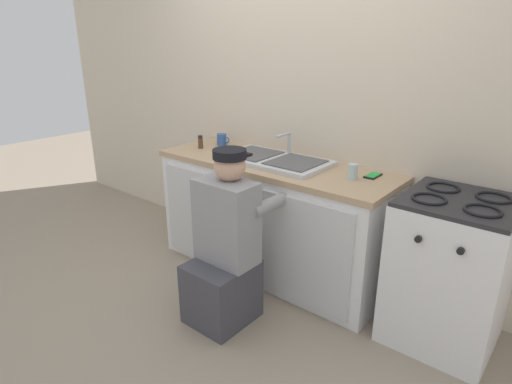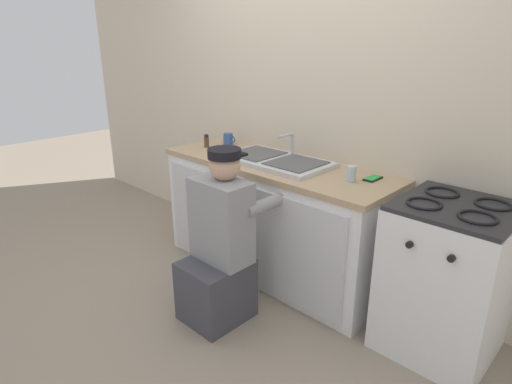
{
  "view_description": "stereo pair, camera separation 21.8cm",
  "coord_description": "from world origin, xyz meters",
  "px_view_note": "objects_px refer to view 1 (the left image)",
  "views": [
    {
      "loc": [
        1.78,
        -2.08,
        1.71
      ],
      "look_at": [
        0.0,
        0.1,
        0.69
      ],
      "focal_mm": 30.0,
      "sensor_mm": 36.0,
      "label": 1
    },
    {
      "loc": [
        1.95,
        -1.94,
        1.71
      ],
      "look_at": [
        0.0,
        0.1,
        0.69
      ],
      "focal_mm": 30.0,
      "sensor_mm": 36.0,
      "label": 2
    }
  ],
  "objects_px": {
    "sink_double_basin": "(274,159)",
    "spice_bottle_pepper": "(200,142)",
    "stove_range": "(449,271)",
    "plumber_person": "(225,252)",
    "coffee_mug": "(222,139)",
    "water_glass": "(353,172)",
    "cell_phone": "(373,176)"
  },
  "relations": [
    {
      "from": "coffee_mug",
      "to": "cell_phone",
      "type": "xyz_separation_m",
      "value": [
        1.35,
        -0.01,
        -0.04
      ]
    },
    {
      "from": "spice_bottle_pepper",
      "to": "sink_double_basin",
      "type": "bearing_deg",
      "value": 3.89
    },
    {
      "from": "stove_range",
      "to": "cell_phone",
      "type": "distance_m",
      "value": 0.73
    },
    {
      "from": "stove_range",
      "to": "plumber_person",
      "type": "distance_m",
      "value": 1.32
    },
    {
      "from": "sink_double_basin",
      "to": "spice_bottle_pepper",
      "type": "height_order",
      "value": "sink_double_basin"
    },
    {
      "from": "plumber_person",
      "to": "stove_range",
      "type": "bearing_deg",
      "value": 30.53
    },
    {
      "from": "water_glass",
      "to": "stove_range",
      "type": "bearing_deg",
      "value": -0.16
    },
    {
      "from": "plumber_person",
      "to": "coffee_mug",
      "type": "distance_m",
      "value": 1.22
    },
    {
      "from": "water_glass",
      "to": "spice_bottle_pepper",
      "type": "relative_size",
      "value": 0.95
    },
    {
      "from": "sink_double_basin",
      "to": "plumber_person",
      "type": "bearing_deg",
      "value": -78.47
    },
    {
      "from": "spice_bottle_pepper",
      "to": "coffee_mug",
      "type": "relative_size",
      "value": 0.83
    },
    {
      "from": "plumber_person",
      "to": "water_glass",
      "type": "bearing_deg",
      "value": 54.13
    },
    {
      "from": "water_glass",
      "to": "plumber_person",
      "type": "bearing_deg",
      "value": -125.87
    },
    {
      "from": "coffee_mug",
      "to": "cell_phone",
      "type": "distance_m",
      "value": 1.35
    },
    {
      "from": "stove_range",
      "to": "water_glass",
      "type": "distance_m",
      "value": 0.8
    },
    {
      "from": "plumber_person",
      "to": "coffee_mug",
      "type": "height_order",
      "value": "plumber_person"
    },
    {
      "from": "stove_range",
      "to": "water_glass",
      "type": "bearing_deg",
      "value": 179.84
    },
    {
      "from": "cell_phone",
      "to": "sink_double_basin",
      "type": "bearing_deg",
      "value": -169.2
    },
    {
      "from": "spice_bottle_pepper",
      "to": "coffee_mug",
      "type": "height_order",
      "value": "spice_bottle_pepper"
    },
    {
      "from": "water_glass",
      "to": "spice_bottle_pepper",
      "type": "xyz_separation_m",
      "value": [
        -1.33,
        -0.05,
        0.0
      ]
    },
    {
      "from": "stove_range",
      "to": "coffee_mug",
      "type": "xyz_separation_m",
      "value": [
        -1.92,
        0.14,
        0.47
      ]
    },
    {
      "from": "stove_range",
      "to": "water_glass",
      "type": "xyz_separation_m",
      "value": [
        -0.65,
        0.0,
        0.47
      ]
    },
    {
      "from": "sink_double_basin",
      "to": "cell_phone",
      "type": "bearing_deg",
      "value": 10.8
    },
    {
      "from": "sink_double_basin",
      "to": "stove_range",
      "type": "relative_size",
      "value": 0.89
    },
    {
      "from": "coffee_mug",
      "to": "water_glass",
      "type": "bearing_deg",
      "value": -6.31
    },
    {
      "from": "water_glass",
      "to": "sink_double_basin",
      "type": "bearing_deg",
      "value": 179.96
    },
    {
      "from": "stove_range",
      "to": "plumber_person",
      "type": "height_order",
      "value": "plumber_person"
    },
    {
      "from": "water_glass",
      "to": "coffee_mug",
      "type": "height_order",
      "value": "water_glass"
    },
    {
      "from": "stove_range",
      "to": "spice_bottle_pepper",
      "type": "relative_size",
      "value": 8.61
    },
    {
      "from": "plumber_person",
      "to": "cell_phone",
      "type": "bearing_deg",
      "value": 54.98
    },
    {
      "from": "plumber_person",
      "to": "cell_phone",
      "type": "relative_size",
      "value": 7.89
    },
    {
      "from": "plumber_person",
      "to": "cell_phone",
      "type": "distance_m",
      "value": 1.07
    }
  ]
}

